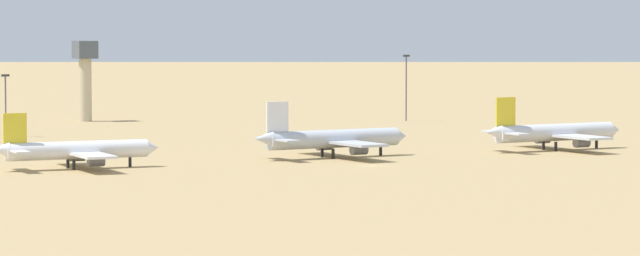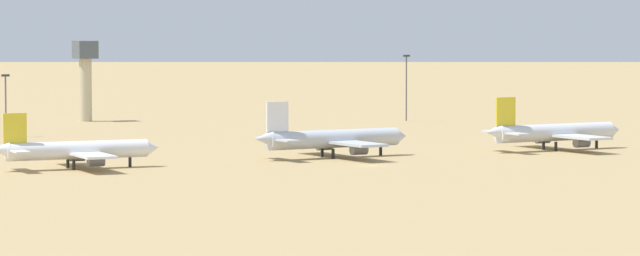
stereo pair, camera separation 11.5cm
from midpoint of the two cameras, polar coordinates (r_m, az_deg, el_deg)
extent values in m
plane|color=tan|center=(332.76, 1.60, -1.18)|extent=(4000.00, 4000.00, 0.00)
cylinder|color=white|center=(328.23, -7.59, -0.69)|extent=(26.01, 5.77, 3.23)
cone|color=white|center=(332.41, -5.26, -0.62)|extent=(2.71, 3.29, 3.07)
cone|color=white|center=(324.56, -9.97, -0.68)|extent=(3.48, 3.05, 2.74)
cube|color=yellow|center=(324.96, -9.51, 0.00)|extent=(4.21, 0.82, 5.24)
cube|color=white|center=(328.36, -9.64, -0.65)|extent=(3.11, 5.72, 0.29)
cube|color=white|center=(322.12, -9.36, -0.73)|extent=(3.11, 5.72, 0.29)
cube|color=white|center=(328.49, -7.45, -0.77)|extent=(8.02, 26.23, 0.45)
cylinder|color=slate|center=(334.59, -7.61, -0.88)|extent=(3.07, 2.05, 1.77)
cylinder|color=slate|center=(323.03, -7.01, -1.04)|extent=(3.07, 2.05, 1.77)
cylinder|color=black|center=(331.29, -5.95, -1.07)|extent=(0.56, 0.56, 1.77)
cylinder|color=black|center=(329.95, -7.88, -1.10)|extent=(0.56, 0.56, 1.77)
cylinder|color=black|center=(326.24, -7.69, -1.16)|extent=(0.56, 0.56, 1.77)
cylinder|color=silver|center=(350.02, 0.41, -0.34)|extent=(27.99, 3.62, 3.50)
cone|color=silver|center=(357.90, 2.52, -0.25)|extent=(2.64, 3.33, 3.32)
cone|color=silver|center=(342.61, -1.79, -0.34)|extent=(3.51, 2.99, 2.97)
cube|color=white|center=(343.75, -1.35, 0.35)|extent=(4.55, 0.46, 5.68)
cube|color=silver|center=(347.09, -1.62, -0.32)|extent=(2.82, 5.96, 0.31)
cube|color=silver|center=(340.96, -1.07, -0.39)|extent=(2.82, 5.96, 0.31)
cube|color=silver|center=(350.50, 0.54, -0.42)|extent=(6.07, 28.00, 0.49)
cylinder|color=slate|center=(356.68, 0.13, -0.54)|extent=(3.16, 1.94, 1.92)
cylinder|color=slate|center=(345.41, 1.21, -0.68)|extent=(3.16, 1.94, 1.92)
cylinder|color=black|center=(355.67, 1.89, -0.71)|extent=(0.61, 0.61, 1.92)
cylinder|color=black|center=(351.38, 0.06, -0.77)|extent=(0.61, 0.61, 1.92)
cylinder|color=black|center=(347.76, 0.40, -0.81)|extent=(0.61, 0.61, 1.92)
cylinder|color=silver|center=(371.70, 7.33, -0.14)|extent=(27.84, 3.53, 3.48)
cone|color=silver|center=(380.93, 9.15, -0.06)|extent=(2.62, 3.31, 3.31)
cone|color=silver|center=(362.83, 5.41, -0.13)|extent=(3.49, 2.96, 2.96)
cube|color=yellow|center=(364.28, 5.80, 0.52)|extent=(4.52, 0.44, 5.65)
cube|color=silver|center=(367.38, 5.48, -0.11)|extent=(2.80, 5.92, 0.31)
cube|color=silver|center=(361.71, 6.11, -0.18)|extent=(2.80, 5.92, 0.31)
cube|color=silver|center=(372.26, 7.43, -0.21)|extent=(5.97, 27.85, 0.49)
cylinder|color=slate|center=(378.08, 6.95, -0.33)|extent=(3.14, 1.92, 1.91)
cylinder|color=slate|center=(367.68, 8.15, -0.46)|extent=(3.14, 1.92, 1.91)
cylinder|color=black|center=(378.30, 8.61, -0.49)|extent=(0.61, 0.61, 1.91)
cylinder|color=black|center=(372.79, 6.97, -0.54)|extent=(0.61, 0.61, 1.91)
cylinder|color=black|center=(369.44, 7.36, -0.58)|extent=(0.61, 0.61, 1.91)
cylinder|color=#C6B793|center=(468.81, -7.34, 1.18)|extent=(3.20, 3.20, 16.02)
cube|color=#4C5660|center=(468.48, -7.35, 2.44)|extent=(5.20, 5.20, 4.52)
cylinder|color=#59595E|center=(413.98, -9.78, 0.66)|extent=(0.36, 0.36, 13.51)
cube|color=#333333|center=(413.68, -9.80, 1.63)|extent=(1.80, 0.50, 0.50)
cylinder|color=#59595E|center=(467.42, 2.70, 1.23)|extent=(0.36, 0.36, 16.43)
cube|color=#333333|center=(467.14, 2.70, 2.27)|extent=(1.80, 0.50, 0.50)
camera|label=1|loc=(0.06, -90.01, 0.00)|focal=102.62mm
camera|label=2|loc=(0.06, 89.99, 0.00)|focal=102.62mm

